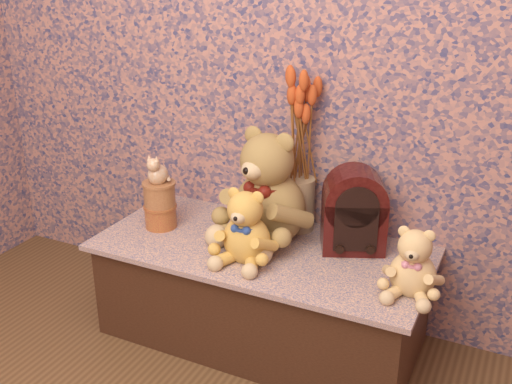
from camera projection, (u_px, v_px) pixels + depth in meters
display_shelf at (262, 292)px, 2.35m from camera, size 1.26×0.60×0.40m
teddy_large at (270, 180)px, 2.27m from camera, size 0.46×0.52×0.47m
teddy_medium at (247, 222)px, 2.13m from camera, size 0.24×0.28×0.29m
teddy_small at (414, 258)px, 1.92m from camera, size 0.21×0.24×0.25m
cathedral_radio at (354, 209)px, 2.20m from camera, size 0.28×0.24×0.32m
ceramic_vase at (298, 204)px, 2.38m from camera, size 0.15×0.15×0.21m
dried_stalks at (300, 132)px, 2.27m from camera, size 0.22×0.22×0.37m
biscuit_tin_lower at (161, 216)px, 2.42m from camera, size 0.14×0.14×0.09m
biscuit_tin_upper at (159, 194)px, 2.38m from camera, size 0.13×0.13×0.10m
cat_figurine at (158, 168)px, 2.34m from camera, size 0.10×0.11×0.13m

